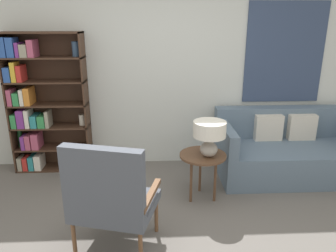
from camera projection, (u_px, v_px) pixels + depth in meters
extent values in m
cube|color=silver|center=(164.00, 66.00, 4.32)|extent=(6.40, 0.06, 2.70)
cube|color=#334260|center=(285.00, 53.00, 4.30)|extent=(1.04, 0.02, 1.30)
cube|color=#422B1E|center=(10.00, 105.00, 4.19)|extent=(0.02, 0.30, 1.80)
cube|color=#422B1E|center=(86.00, 104.00, 4.24)|extent=(0.02, 0.30, 1.80)
cube|color=#422B1E|center=(40.00, 32.00, 3.94)|extent=(0.99, 0.30, 0.02)
cube|color=#422B1E|center=(56.00, 167.00, 4.50)|extent=(0.99, 0.30, 0.02)
cube|color=#422B1E|center=(52.00, 101.00, 4.36)|extent=(0.99, 0.01, 1.80)
cube|color=#422B1E|center=(54.00, 147.00, 4.40)|extent=(0.99, 0.30, 0.02)
cube|color=gray|center=(22.00, 163.00, 4.40)|extent=(0.06, 0.17, 0.18)
cube|color=red|center=(27.00, 163.00, 4.40)|extent=(0.06, 0.17, 0.18)
cube|color=teal|center=(34.00, 161.00, 4.44)|extent=(0.07, 0.25, 0.18)
cube|color=silver|center=(40.00, 161.00, 4.43)|extent=(0.08, 0.23, 0.20)
cube|color=#422B1E|center=(51.00, 126.00, 4.31)|extent=(0.99, 0.30, 0.02)
cylinder|color=#194723|center=(20.00, 139.00, 4.34)|extent=(0.06, 0.06, 0.24)
cube|color=#7A338C|center=(24.00, 142.00, 4.30)|extent=(0.05, 0.17, 0.18)
cube|color=#B24C6B|center=(30.00, 141.00, 4.33)|extent=(0.07, 0.22, 0.19)
cube|color=#B24C6B|center=(37.00, 140.00, 4.34)|extent=(0.09, 0.23, 0.21)
cube|color=#422B1E|center=(49.00, 104.00, 4.22)|extent=(0.99, 0.30, 0.02)
cube|color=#338C4C|center=(16.00, 120.00, 4.23)|extent=(0.07, 0.22, 0.18)
cube|color=#7A338C|center=(22.00, 118.00, 4.22)|extent=(0.09, 0.20, 0.23)
cube|color=silver|center=(29.00, 118.00, 4.23)|extent=(0.05, 0.22, 0.23)
cube|color=teal|center=(36.00, 120.00, 4.26)|extent=(0.08, 0.25, 0.16)
cube|color=#338C4C|center=(43.00, 120.00, 4.25)|extent=(0.09, 0.22, 0.15)
cube|color=gray|center=(48.00, 118.00, 4.23)|extent=(0.04, 0.20, 0.22)
cylinder|color=beige|center=(82.00, 120.00, 4.30)|extent=(0.08, 0.08, 0.14)
cube|color=#422B1E|center=(46.00, 81.00, 4.12)|extent=(0.99, 0.30, 0.02)
cube|color=#B24C6B|center=(12.00, 97.00, 4.12)|extent=(0.06, 0.20, 0.20)
cube|color=#338C4C|center=(19.00, 98.00, 4.15)|extent=(0.07, 0.24, 0.16)
cube|color=silver|center=(24.00, 96.00, 4.16)|extent=(0.05, 0.25, 0.20)
cube|color=orange|center=(29.00, 96.00, 4.15)|extent=(0.07, 0.24, 0.22)
cube|color=#422B1E|center=(43.00, 57.00, 4.03)|extent=(0.99, 0.30, 0.02)
cube|color=#2D56A8|center=(10.00, 74.00, 4.05)|extent=(0.08, 0.24, 0.18)
cube|color=gold|center=(15.00, 72.00, 4.02)|extent=(0.06, 0.18, 0.24)
cube|color=red|center=(21.00, 73.00, 4.04)|extent=(0.06, 0.22, 0.20)
cube|color=#2D56A8|center=(5.00, 47.00, 3.93)|extent=(0.07, 0.20, 0.24)
cube|color=#2D56A8|center=(13.00, 47.00, 3.94)|extent=(0.08, 0.21, 0.23)
cube|color=#7A338C|center=(20.00, 50.00, 3.97)|extent=(0.04, 0.24, 0.17)
cube|color=gray|center=(25.00, 51.00, 3.95)|extent=(0.09, 0.19, 0.15)
cube|color=#B24C6B|center=(33.00, 48.00, 3.97)|extent=(0.07, 0.23, 0.21)
cylinder|color=#334C6B|center=(76.00, 49.00, 4.02)|extent=(0.09, 0.09, 0.18)
cylinder|color=brown|center=(156.00, 215.00, 3.11)|extent=(0.04, 0.04, 0.36)
cylinder|color=brown|center=(99.00, 208.00, 3.23)|extent=(0.04, 0.04, 0.36)
cylinder|color=brown|center=(141.00, 250.00, 2.63)|extent=(0.04, 0.04, 0.36)
cylinder|color=brown|center=(74.00, 241.00, 2.75)|extent=(0.04, 0.04, 0.36)
cube|color=#4C515B|center=(117.00, 205.00, 2.86)|extent=(0.79, 0.75, 0.08)
cube|color=#4C515B|center=(103.00, 184.00, 2.52)|extent=(0.67, 0.27, 0.60)
cube|color=brown|center=(151.00, 195.00, 2.75)|extent=(0.19, 0.53, 0.04)
cube|color=brown|center=(82.00, 187.00, 2.88)|extent=(0.19, 0.53, 0.04)
cube|color=slate|center=(288.00, 160.00, 4.24)|extent=(1.80, 0.93, 0.41)
cube|color=slate|center=(281.00, 122.00, 4.45)|extent=(1.80, 0.20, 0.41)
cube|color=slate|center=(226.00, 136.00, 4.09)|extent=(0.12, 0.93, 0.29)
cube|color=beige|center=(268.00, 128.00, 4.31)|extent=(0.36, 0.12, 0.34)
cube|color=beige|center=(302.00, 127.00, 4.33)|extent=(0.36, 0.12, 0.34)
cylinder|color=brown|center=(203.00, 155.00, 3.59)|extent=(0.51, 0.51, 0.02)
cylinder|color=brown|center=(200.00, 171.00, 3.82)|extent=(0.03, 0.03, 0.51)
cylinder|color=brown|center=(191.00, 181.00, 3.60)|extent=(0.03, 0.03, 0.51)
cylinder|color=brown|center=(215.00, 180.00, 3.61)|extent=(0.03, 0.03, 0.51)
ellipsoid|color=#A59E93|center=(209.00, 149.00, 3.51)|extent=(0.19, 0.19, 0.17)
cylinder|color=tan|center=(209.00, 139.00, 3.47)|extent=(0.02, 0.02, 0.06)
cylinder|color=white|center=(210.00, 129.00, 3.44)|extent=(0.35, 0.35, 0.16)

